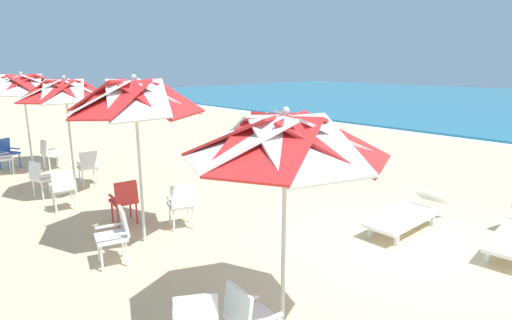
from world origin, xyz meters
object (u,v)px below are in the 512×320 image
Objects in this scene: plastic_chair_8 at (0,157)px; beach_umbrella_0 at (285,140)px; beach_umbrella_1 at (135,99)px; plastic_chair_10 at (50,153)px; plastic_chair_4 at (116,233)px; plastic_chair_1 at (249,318)px; plastic_chair_5 at (88,165)px; plastic_chair_6 at (63,188)px; beach_umbrella_2 at (65,92)px; sun_lounger_1 at (409,214)px; beach_umbrella_3 at (23,85)px; plastic_chair_3 at (181,203)px; plastic_chair_2 at (125,199)px; plastic_chair_9 at (7,151)px; plastic_chair_7 at (41,177)px.

beach_umbrella_0 is at bearing 4.59° from plastic_chair_8.
plastic_chair_10 is (-6.24, 0.38, -1.93)m from beach_umbrella_1.
plastic_chair_1 is at bearing 1.26° from plastic_chair_4.
plastic_chair_5 is 1.00× the size of plastic_chair_6.
beach_umbrella_2 is 1.26× the size of sun_lounger_1.
beach_umbrella_3 is 10.27m from sun_lounger_1.
beach_umbrella_3 reaches higher than plastic_chair_5.
plastic_chair_6 is (-2.44, -1.27, 0.00)m from plastic_chair_3.
plastic_chair_1 is 4.38m from plastic_chair_2.
plastic_chair_4 is at bearing -29.90° from plastic_chair_2.
beach_umbrella_2 is (-6.59, 0.05, 0.15)m from beach_umbrella_0.
plastic_chair_4 is 5.11m from sun_lounger_1.
beach_umbrella_1 is at bearing 180.00° from beach_umbrella_0.
beach_umbrella_2 is (-6.70, 0.66, 1.87)m from plastic_chair_1.
beach_umbrella_2 is 3.14× the size of plastic_chair_5.
plastic_chair_6 is 1.00× the size of plastic_chair_8.
plastic_chair_2 is 6.31m from plastic_chair_9.
plastic_chair_3 and plastic_chair_6 have the same top height.
beach_umbrella_1 is at bearing 169.68° from plastic_chair_1.
beach_umbrella_3 is at bearing -179.87° from beach_umbrella_0.
plastic_chair_5 is (-7.26, 0.62, -1.72)m from beach_umbrella_0.
beach_umbrella_1 reaches higher than plastic_chair_1.
plastic_chair_9 is at bearing -156.62° from sun_lounger_1.
plastic_chair_7 is (0.32, -1.17, 0.00)m from plastic_chair_5.
plastic_chair_5 is (-3.96, -0.17, 0.00)m from plastic_chair_3.
plastic_chair_2 and plastic_chair_10 have the same top height.
beach_umbrella_0 is 9.97m from plastic_chair_8.
plastic_chair_9 is (-3.23, -1.09, 0.00)m from plastic_chair_5.
beach_umbrella_0 is 3.25m from beach_umbrella_1.
plastic_chair_4 is at bearing -57.13° from beach_umbrella_1.
plastic_chair_4 is 4.64m from plastic_chair_5.
plastic_chair_3 is 1.55m from plastic_chair_4.
plastic_chair_8 is at bearing -175.41° from beach_umbrella_0.
plastic_chair_9 is at bearing -170.08° from plastic_chair_3.
plastic_chair_6 and plastic_chair_8 have the same top height.
plastic_chair_7 is at bearing -120.22° from beach_umbrella_2.
plastic_chair_7 is at bearing -20.14° from plastic_chair_10.
plastic_chair_3 is 3.97m from plastic_chair_5.
plastic_chair_9 is (-4.75, 0.01, 0.00)m from plastic_chair_6.
plastic_chair_2 is at bearing 9.25° from plastic_chair_8.
beach_umbrella_1 reaches higher than beach_umbrella_2.
beach_umbrella_3 is at bearing -121.29° from plastic_chair_10.
plastic_chair_4 is at bearing -178.74° from plastic_chair_1.
plastic_chair_6 reaches higher than sun_lounger_1.
plastic_chair_4 reaches higher than sun_lounger_1.
beach_umbrella_0 reaches higher than plastic_chair_4.
beach_umbrella_2 reaches higher than plastic_chair_5.
beach_umbrella_2 is (-3.34, 0.05, -0.05)m from beach_umbrella_1.
beach_umbrella_0 is 9.65m from plastic_chair_10.
beach_umbrella_2 reaches higher than plastic_chair_2.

